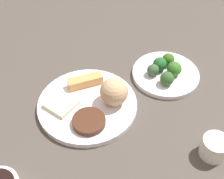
{
  "coord_description": "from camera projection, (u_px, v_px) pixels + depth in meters",
  "views": [
    {
      "loc": [
        -0.24,
        -0.44,
        0.65
      ],
      "look_at": [
        0.11,
        0.02,
        0.06
      ],
      "focal_mm": 47.85,
      "sensor_mm": 36.0,
      "label": 1
    }
  ],
  "objects": [
    {
      "name": "tabletop",
      "position": [
        85.0,
        124.0,
        0.81
      ],
      "size": [
        2.2,
        2.2,
        0.02
      ],
      "primitive_type": "cube",
      "color": "#49423B",
      "rests_on": "ground"
    },
    {
      "name": "main_plate",
      "position": [
        87.0,
        105.0,
        0.83
      ],
      "size": [
        0.28,
        0.28,
        0.02
      ],
      "primitive_type": "cylinder",
      "color": "white",
      "rests_on": "tabletop"
    },
    {
      "name": "rice_scoop",
      "position": [
        113.0,
        91.0,
        0.8
      ],
      "size": [
        0.08,
        0.08,
        0.08
      ],
      "primitive_type": "sphere",
      "color": "tan",
      "rests_on": "main_plate"
    },
    {
      "name": "spring_roll",
      "position": [
        85.0,
        81.0,
        0.86
      ],
      "size": [
        0.11,
        0.06,
        0.03
      ],
      "primitive_type": "cube",
      "rotation": [
        0.0,
        0.0,
        2.85
      ],
      "color": "#DC9954",
      "rests_on": "main_plate"
    },
    {
      "name": "crab_rangoon_wonton",
      "position": [
        61.0,
        104.0,
        0.81
      ],
      "size": [
        0.09,
        0.09,
        0.01
      ],
      "primitive_type": "cube",
      "rotation": [
        0.0,
        0.0,
        0.3
      ],
      "color": "beige",
      "rests_on": "main_plate"
    },
    {
      "name": "stir_fry_heap",
      "position": [
        89.0,
        121.0,
        0.77
      ],
      "size": [
        0.09,
        0.09,
        0.02
      ],
      "primitive_type": "cylinder",
      "color": "#472717",
      "rests_on": "main_plate"
    },
    {
      "name": "broccoli_plate",
      "position": [
        165.0,
        73.0,
        0.92
      ],
      "size": [
        0.2,
        0.2,
        0.01
      ],
      "primitive_type": "cylinder",
      "color": "white",
      "rests_on": "tabletop"
    },
    {
      "name": "broccoli_floret_0",
      "position": [
        160.0,
        64.0,
        0.91
      ],
      "size": [
        0.04,
        0.04,
        0.04
      ],
      "primitive_type": "sphere",
      "color": "#215F29",
      "rests_on": "broccoli_plate"
    },
    {
      "name": "broccoli_floret_1",
      "position": [
        174.0,
        69.0,
        0.89
      ],
      "size": [
        0.04,
        0.04,
        0.04
      ],
      "primitive_type": "sphere",
      "color": "#367227",
      "rests_on": "broccoli_plate"
    },
    {
      "name": "broccoli_floret_3",
      "position": [
        167.0,
        79.0,
        0.87
      ],
      "size": [
        0.04,
        0.04,
        0.04
      ],
      "primitive_type": "sphere",
      "color": "#315A2B",
      "rests_on": "broccoli_plate"
    },
    {
      "name": "broccoli_floret_4",
      "position": [
        168.0,
        59.0,
        0.93
      ],
      "size": [
        0.04,
        0.04,
        0.04
      ],
      "primitive_type": "sphere",
      "color": "#33621A",
      "rests_on": "broccoli_plate"
    },
    {
      "name": "broccoli_floret_5",
      "position": [
        153.0,
        70.0,
        0.89
      ],
      "size": [
        0.04,
        0.04,
        0.04
      ],
      "primitive_type": "sphere",
      "color": "#3B5936",
      "rests_on": "broccoli_plate"
    },
    {
      "name": "teacup",
      "position": [
        214.0,
        147.0,
        0.71
      ],
      "size": [
        0.06,
        0.06,
        0.05
      ],
      "primitive_type": "cylinder",
      "color": "white",
      "rests_on": "tabletop"
    }
  ]
}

